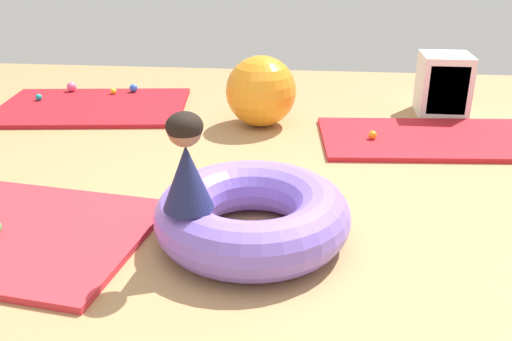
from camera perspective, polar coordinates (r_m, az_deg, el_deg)
ground_plane at (r=3.25m, az=-1.15°, el=-6.00°), size 8.00×8.00×0.00m
gym_mat_far_right at (r=5.65m, az=-16.33°, el=6.26°), size 1.90×1.40×0.04m
gym_mat_front at (r=4.81m, az=17.74°, el=3.11°), size 1.90×1.09×0.04m
inflatable_cushion at (r=3.08m, az=-0.38°, el=-4.56°), size 1.08×1.08×0.31m
child_in_navy at (r=2.74m, az=-7.13°, el=0.79°), size 0.32×0.32×0.50m
play_ball_yellow at (r=5.97m, az=-14.37°, el=7.86°), size 0.06×0.06×0.06m
play_ball_blue at (r=5.99m, az=-12.40°, el=8.23°), size 0.08×0.08×0.08m
play_ball_pink at (r=6.19m, az=-18.32°, el=8.13°), size 0.10×0.10×0.10m
play_ball_orange at (r=4.60m, az=11.82°, el=3.58°), size 0.07×0.07×0.07m
play_ball_teal at (r=5.96m, az=-21.31°, el=6.99°), size 0.06×0.06×0.06m
exercise_ball_large at (r=4.88m, az=0.52°, el=8.10°), size 0.61×0.61×0.61m
storage_cube at (r=5.47m, az=18.63°, el=8.25°), size 0.44×0.44×0.56m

